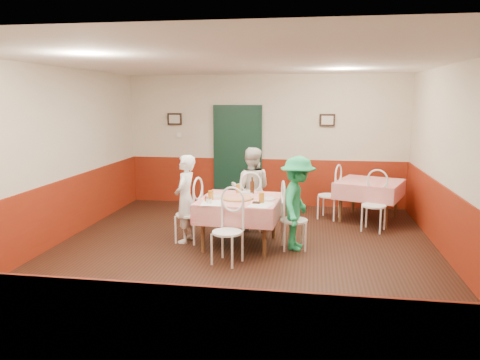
# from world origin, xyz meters

# --- Properties ---
(floor) EXTENTS (7.00, 7.00, 0.00)m
(floor) POSITION_xyz_m (0.00, 0.00, 0.00)
(floor) COLOR black
(floor) RESTS_ON ground
(ceiling) EXTENTS (7.00, 7.00, 0.00)m
(ceiling) POSITION_xyz_m (0.00, 0.00, 2.80)
(ceiling) COLOR white
(ceiling) RESTS_ON back_wall
(back_wall) EXTENTS (6.00, 0.10, 2.80)m
(back_wall) POSITION_xyz_m (0.00, 3.50, 1.40)
(back_wall) COLOR beige
(back_wall) RESTS_ON ground
(front_wall) EXTENTS (6.00, 0.10, 2.80)m
(front_wall) POSITION_xyz_m (0.00, -3.50, 1.40)
(front_wall) COLOR beige
(front_wall) RESTS_ON ground
(left_wall) EXTENTS (0.10, 7.00, 2.80)m
(left_wall) POSITION_xyz_m (-3.00, 0.00, 1.40)
(left_wall) COLOR beige
(left_wall) RESTS_ON ground
(right_wall) EXTENTS (0.10, 7.00, 2.80)m
(right_wall) POSITION_xyz_m (3.00, 0.00, 1.40)
(right_wall) COLOR beige
(right_wall) RESTS_ON ground
(wainscot_back) EXTENTS (6.00, 0.03, 1.00)m
(wainscot_back) POSITION_xyz_m (0.00, 3.48, 0.50)
(wainscot_back) COLOR maroon
(wainscot_back) RESTS_ON ground
(wainscot_front) EXTENTS (6.00, 0.03, 1.00)m
(wainscot_front) POSITION_xyz_m (0.00, -3.48, 0.50)
(wainscot_front) COLOR maroon
(wainscot_front) RESTS_ON ground
(wainscot_left) EXTENTS (0.03, 7.00, 1.00)m
(wainscot_left) POSITION_xyz_m (-2.98, 0.00, 0.50)
(wainscot_left) COLOR maroon
(wainscot_left) RESTS_ON ground
(wainscot_right) EXTENTS (0.03, 7.00, 1.00)m
(wainscot_right) POSITION_xyz_m (2.98, 0.00, 0.50)
(wainscot_right) COLOR maroon
(wainscot_right) RESTS_ON ground
(door) EXTENTS (0.96, 0.06, 2.10)m
(door) POSITION_xyz_m (-0.60, 3.45, 1.05)
(door) COLOR black
(door) RESTS_ON ground
(picture_left) EXTENTS (0.32, 0.03, 0.26)m
(picture_left) POSITION_xyz_m (-2.00, 3.45, 1.85)
(picture_left) COLOR black
(picture_left) RESTS_ON back_wall
(picture_right) EXTENTS (0.32, 0.03, 0.26)m
(picture_right) POSITION_xyz_m (1.30, 3.45, 1.85)
(picture_right) COLOR black
(picture_right) RESTS_ON back_wall
(thermostat) EXTENTS (0.10, 0.03, 0.10)m
(thermostat) POSITION_xyz_m (-1.90, 3.45, 1.50)
(thermostat) COLOR white
(thermostat) RESTS_ON back_wall
(main_table) EXTENTS (1.29, 1.29, 0.77)m
(main_table) POSITION_xyz_m (-0.09, 0.54, 0.38)
(main_table) COLOR red
(main_table) RESTS_ON ground
(second_table) EXTENTS (1.44, 1.44, 0.77)m
(second_table) POSITION_xyz_m (2.10, 2.45, 0.38)
(second_table) COLOR red
(second_table) RESTS_ON ground
(chair_left) EXTENTS (0.48, 0.48, 0.90)m
(chair_left) POSITION_xyz_m (-0.94, 0.59, 0.45)
(chair_left) COLOR white
(chair_left) RESTS_ON ground
(chair_right) EXTENTS (0.49, 0.49, 0.90)m
(chair_right) POSITION_xyz_m (0.76, 0.49, 0.45)
(chair_right) COLOR white
(chair_right) RESTS_ON ground
(chair_far) EXTENTS (0.48, 0.48, 0.90)m
(chair_far) POSITION_xyz_m (-0.04, 1.39, 0.45)
(chair_far) COLOR white
(chair_far) RESTS_ON ground
(chair_near) EXTENTS (0.52, 0.52, 0.90)m
(chair_near) POSITION_xyz_m (-0.14, -0.31, 0.45)
(chair_near) COLOR white
(chair_near) RESTS_ON ground
(chair_second_a) EXTENTS (0.54, 0.54, 0.90)m
(chair_second_a) POSITION_xyz_m (1.35, 2.45, 0.45)
(chair_second_a) COLOR white
(chair_second_a) RESTS_ON ground
(chair_second_b) EXTENTS (0.54, 0.54, 0.90)m
(chair_second_b) POSITION_xyz_m (2.10, 1.70, 0.45)
(chair_second_b) COLOR white
(chair_second_b) RESTS_ON ground
(pizza) EXTENTS (0.50, 0.50, 0.03)m
(pizza) POSITION_xyz_m (-0.12, 0.46, 0.78)
(pizza) COLOR #B74723
(pizza) RESTS_ON main_table
(plate_left) EXTENTS (0.26, 0.26, 0.01)m
(plate_left) POSITION_xyz_m (-0.50, 0.57, 0.77)
(plate_left) COLOR white
(plate_left) RESTS_ON main_table
(plate_right) EXTENTS (0.26, 0.26, 0.01)m
(plate_right) POSITION_xyz_m (0.34, 0.53, 0.77)
(plate_right) COLOR white
(plate_right) RESTS_ON main_table
(plate_far) EXTENTS (0.26, 0.26, 0.01)m
(plate_far) POSITION_xyz_m (-0.04, 0.97, 0.77)
(plate_far) COLOR white
(plate_far) RESTS_ON main_table
(glass_a) EXTENTS (0.08, 0.08, 0.15)m
(glass_a) POSITION_xyz_m (-0.51, 0.34, 0.83)
(glass_a) COLOR #BF7219
(glass_a) RESTS_ON main_table
(glass_b) EXTENTS (0.09, 0.09, 0.15)m
(glass_b) POSITION_xyz_m (0.28, 0.28, 0.83)
(glass_b) COLOR #BF7219
(glass_b) RESTS_ON main_table
(glass_c) EXTENTS (0.08, 0.08, 0.13)m
(glass_c) POSITION_xyz_m (-0.19, 0.97, 0.83)
(glass_c) COLOR #BF7219
(glass_c) RESTS_ON main_table
(beer_bottle) EXTENTS (0.07, 0.07, 0.24)m
(beer_bottle) POSITION_xyz_m (0.05, 0.94, 0.88)
(beer_bottle) COLOR #381C0A
(beer_bottle) RESTS_ON main_table
(shaker_a) EXTENTS (0.04, 0.04, 0.09)m
(shaker_a) POSITION_xyz_m (-0.52, 0.12, 0.81)
(shaker_a) COLOR silver
(shaker_a) RESTS_ON main_table
(shaker_b) EXTENTS (0.04, 0.04, 0.09)m
(shaker_b) POSITION_xyz_m (-0.46, 0.10, 0.81)
(shaker_b) COLOR silver
(shaker_b) RESTS_ON main_table
(shaker_c) EXTENTS (0.04, 0.04, 0.09)m
(shaker_c) POSITION_xyz_m (-0.56, 0.23, 0.81)
(shaker_c) COLOR #B23319
(shaker_c) RESTS_ON main_table
(menu_left) EXTENTS (0.33, 0.42, 0.00)m
(menu_left) POSITION_xyz_m (-0.45, 0.14, 0.76)
(menu_left) COLOR white
(menu_left) RESTS_ON main_table
(menu_right) EXTENTS (0.40, 0.47, 0.00)m
(menu_right) POSITION_xyz_m (0.29, 0.13, 0.76)
(menu_right) COLOR white
(menu_right) RESTS_ON main_table
(wallet) EXTENTS (0.12, 0.10, 0.02)m
(wallet) POSITION_xyz_m (0.21, 0.22, 0.77)
(wallet) COLOR black
(wallet) RESTS_ON main_table
(diner_left) EXTENTS (0.37, 0.54, 1.42)m
(diner_left) POSITION_xyz_m (-0.99, 0.59, 0.71)
(diner_left) COLOR gray
(diner_left) RESTS_ON ground
(diner_far) EXTENTS (0.73, 0.58, 1.47)m
(diner_far) POSITION_xyz_m (-0.04, 1.44, 0.73)
(diner_far) COLOR gray
(diner_far) RESTS_ON ground
(diner_right) EXTENTS (0.65, 1.00, 1.45)m
(diner_right) POSITION_xyz_m (0.81, 0.49, 0.72)
(diner_right) COLOR gray
(diner_right) RESTS_ON ground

